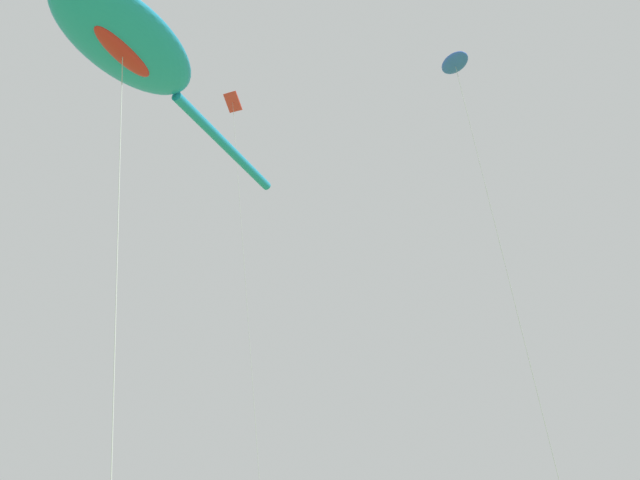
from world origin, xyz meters
name	(u,v)px	position (x,y,z in m)	size (l,w,h in m)	color
big_show_kite	(131,47)	(-0.87, 14.40, 13.30)	(10.55, 5.86, 13.76)	#1E8CBF
small_kite_tiny_distant	(455,66)	(10.23, 11.11, 17.31)	(2.11, 2.18, 17.72)	blue
small_kite_box_yellow	(234,125)	(9.14, 22.78, 19.60)	(2.33, 1.92, 21.40)	red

